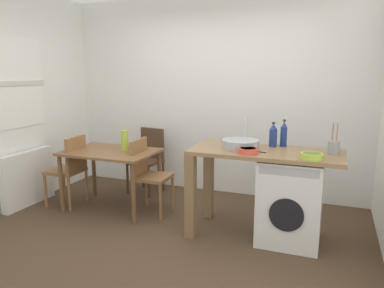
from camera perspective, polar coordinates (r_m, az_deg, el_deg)
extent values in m
plane|color=#4C3826|center=(3.94, -4.95, -14.40)|extent=(5.46, 5.46, 0.00)
cube|color=white|center=(5.19, 3.35, 7.34)|extent=(4.60, 0.10, 2.70)
cube|color=white|center=(5.07, -25.74, 8.43)|extent=(0.01, 0.90, 1.10)
cube|color=beige|center=(5.06, -25.68, 8.43)|extent=(0.02, 0.96, 0.06)
cube|color=white|center=(5.19, -24.03, -4.86)|extent=(0.10, 0.80, 0.70)
cube|color=brown|center=(4.63, -12.51, -1.21)|extent=(1.10, 0.76, 0.03)
cylinder|color=brown|center=(4.76, -19.57, -5.85)|extent=(0.05, 0.05, 0.71)
cylinder|color=brown|center=(4.20, -9.05, -7.60)|extent=(0.05, 0.05, 0.71)
cylinder|color=brown|center=(5.26, -14.91, -3.98)|extent=(0.05, 0.05, 0.71)
cylinder|color=brown|center=(4.75, -5.05, -5.25)|extent=(0.05, 0.05, 0.71)
cube|color=olive|center=(4.98, -18.98, -3.93)|extent=(0.41, 0.41, 0.04)
cube|color=olive|center=(4.82, -17.47, -1.58)|extent=(0.05, 0.38, 0.45)
cylinder|color=olive|center=(5.02, -21.71, -6.68)|extent=(0.04, 0.04, 0.45)
cylinder|color=olive|center=(5.29, -19.17, -5.62)|extent=(0.04, 0.04, 0.45)
cylinder|color=olive|center=(4.80, -18.43, -7.26)|extent=(0.04, 0.04, 0.45)
cylinder|color=olive|center=(5.08, -15.96, -6.11)|extent=(0.04, 0.04, 0.45)
cube|color=olive|center=(4.47, -6.08, -5.10)|extent=(0.41, 0.41, 0.04)
cube|color=olive|center=(4.49, -8.21, -2.10)|extent=(0.04, 0.38, 0.45)
cylinder|color=olive|center=(4.62, -3.01, -7.42)|extent=(0.04, 0.04, 0.45)
cylinder|color=olive|center=(4.31, -4.90, -8.85)|extent=(0.04, 0.04, 0.45)
cylinder|color=olive|center=(4.76, -7.03, -6.90)|extent=(0.04, 0.04, 0.45)
cylinder|color=olive|center=(4.46, -9.14, -8.23)|extent=(0.04, 0.04, 0.45)
cube|color=#4C3323|center=(5.23, -7.23, -2.70)|extent=(0.45, 0.45, 0.04)
cube|color=#4C3323|center=(5.32, -6.14, 0.05)|extent=(0.38, 0.09, 0.45)
cylinder|color=#4C3323|center=(5.04, -6.74, -5.86)|extent=(0.04, 0.04, 0.45)
cylinder|color=#4C3323|center=(5.25, -9.93, -5.25)|extent=(0.04, 0.04, 0.45)
cylinder|color=#4C3323|center=(5.32, -4.45, -4.89)|extent=(0.04, 0.04, 0.45)
cylinder|color=#4C3323|center=(5.53, -7.57, -4.35)|extent=(0.04, 0.04, 0.45)
cube|color=olive|center=(3.77, 11.35, -1.27)|extent=(1.50, 0.68, 0.04)
cube|color=brown|center=(3.81, -0.24, -8.13)|extent=(0.10, 0.10, 0.88)
cube|color=brown|center=(4.32, 2.58, -5.74)|extent=(0.10, 0.10, 0.88)
cube|color=white|center=(3.87, 14.95, -8.37)|extent=(0.60, 0.60, 0.86)
cylinder|color=black|center=(3.60, 14.37, -10.59)|extent=(0.32, 0.02, 0.32)
cube|color=#B2B2B7|center=(3.47, 14.71, -4.20)|extent=(0.54, 0.01, 0.08)
cylinder|color=#9EA0A5|center=(3.81, 7.50, -0.02)|extent=(0.38, 0.38, 0.09)
cylinder|color=#B2B2B7|center=(3.96, 8.16, 1.80)|extent=(0.02, 0.02, 0.28)
cylinder|color=navy|center=(3.95, 12.41, 0.94)|extent=(0.08, 0.08, 0.19)
cone|color=navy|center=(3.93, 12.49, 2.65)|extent=(0.07, 0.07, 0.05)
cylinder|color=#262626|center=(3.93, 12.51, 3.18)|extent=(0.03, 0.03, 0.02)
cylinder|color=navy|center=(3.99, 13.97, 1.09)|extent=(0.07, 0.07, 0.21)
cone|color=navy|center=(3.97, 14.06, 2.95)|extent=(0.06, 0.06, 0.06)
cylinder|color=#262626|center=(3.96, 14.09, 3.53)|extent=(0.03, 0.03, 0.02)
cylinder|color=#D84C38|center=(3.59, 8.66, -1.03)|extent=(0.19, 0.19, 0.05)
cylinder|color=maroon|center=(3.59, 8.66, -0.82)|extent=(0.16, 0.16, 0.03)
cylinder|color=gray|center=(3.75, 21.05, -0.54)|extent=(0.11, 0.11, 0.13)
cylinder|color=#99724C|center=(3.74, 20.93, 1.68)|extent=(0.01, 0.04, 0.18)
cylinder|color=#99724C|center=(3.72, 21.51, 1.59)|extent=(0.01, 0.05, 0.18)
cylinder|color=#A8C63D|center=(3.50, 18.03, -1.78)|extent=(0.20, 0.20, 0.05)
cylinder|color=olive|center=(3.50, 18.04, -1.56)|extent=(0.16, 0.16, 0.03)
cylinder|color=#A8C63D|center=(4.61, -10.34, 0.59)|extent=(0.09, 0.09, 0.25)
cube|color=#B2B2B7|center=(3.68, 10.33, -1.16)|extent=(0.15, 0.06, 0.01)
cube|color=#262628|center=(3.68, 10.33, -1.16)|extent=(0.15, 0.06, 0.01)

